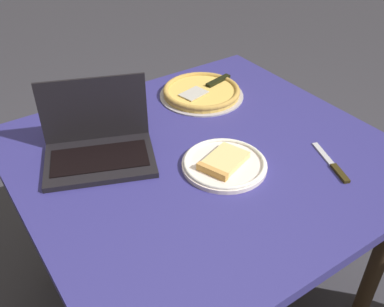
{
  "coord_description": "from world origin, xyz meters",
  "views": [
    {
      "loc": [
        -0.67,
        -0.92,
        1.57
      ],
      "look_at": [
        -0.07,
        -0.03,
        0.79
      ],
      "focal_mm": 40.42,
      "sensor_mm": 36.0,
      "label": 1
    }
  ],
  "objects_px": {
    "pizza_tray": "(202,92)",
    "table_knife": "(333,166)",
    "dining_table": "(204,173)",
    "pizza_plate": "(224,163)",
    "laptop": "(98,143)"
  },
  "relations": [
    {
      "from": "table_knife",
      "to": "dining_table",
      "type": "bearing_deg",
      "value": 134.88
    },
    {
      "from": "dining_table",
      "to": "pizza_plate",
      "type": "xyz_separation_m",
      "value": [
        0.0,
        -0.1,
        0.1
      ]
    },
    {
      "from": "pizza_plate",
      "to": "pizza_tray",
      "type": "distance_m",
      "value": 0.46
    },
    {
      "from": "pizza_tray",
      "to": "table_knife",
      "type": "bearing_deg",
      "value": -82.94
    },
    {
      "from": "laptop",
      "to": "table_knife",
      "type": "height_order",
      "value": "laptop"
    },
    {
      "from": "pizza_plate",
      "to": "pizza_tray",
      "type": "bearing_deg",
      "value": 63.39
    },
    {
      "from": "pizza_tray",
      "to": "pizza_plate",
      "type": "bearing_deg",
      "value": -116.61
    },
    {
      "from": "laptop",
      "to": "pizza_tray",
      "type": "relative_size",
      "value": 1.21
    },
    {
      "from": "dining_table",
      "to": "table_knife",
      "type": "bearing_deg",
      "value": -45.12
    },
    {
      "from": "dining_table",
      "to": "table_knife",
      "type": "height_order",
      "value": "table_knife"
    },
    {
      "from": "laptop",
      "to": "pizza_tray",
      "type": "distance_m",
      "value": 0.52
    },
    {
      "from": "pizza_tray",
      "to": "dining_table",
      "type": "bearing_deg",
      "value": -123.6
    },
    {
      "from": "pizza_plate",
      "to": "laptop",
      "type": "bearing_deg",
      "value": 137.26
    },
    {
      "from": "pizza_plate",
      "to": "table_knife",
      "type": "height_order",
      "value": "pizza_plate"
    },
    {
      "from": "table_knife",
      "to": "laptop",
      "type": "bearing_deg",
      "value": 141.24
    }
  ]
}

